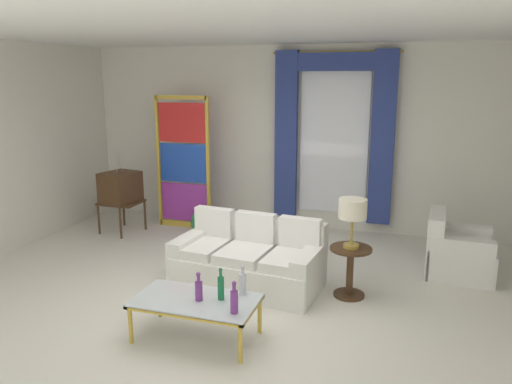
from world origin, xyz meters
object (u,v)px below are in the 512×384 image
(couch_white_long, at_px, (250,260))
(coffee_table, at_px, (196,303))
(stained_glass_divider, at_px, (183,166))
(round_side_table, at_px, (350,267))
(bottle_blue_decanter, at_px, (199,289))
(armchair_white, at_px, (455,253))
(bottle_amber_squat, at_px, (243,282))
(peacock_figurine, at_px, (200,223))
(bottle_crystal_tall, at_px, (221,287))
(vintage_tv, at_px, (120,189))
(table_lamp_brass, at_px, (353,211))
(bottle_ruby_flask, at_px, (234,300))

(couch_white_long, relative_size, coffee_table, 1.54)
(stained_glass_divider, relative_size, round_side_table, 3.70)
(bottle_blue_decanter, relative_size, armchair_white, 0.33)
(bottle_blue_decanter, relative_size, bottle_amber_squat, 0.93)
(couch_white_long, bearing_deg, peacock_figurine, 131.63)
(bottle_amber_squat, distance_m, round_side_table, 1.49)
(bottle_blue_decanter, xyz_separation_m, bottle_crystal_tall, (0.19, 0.08, 0.02))
(peacock_figurine, bearing_deg, vintage_tv, -172.90)
(round_side_table, height_order, table_lamp_brass, table_lamp_brass)
(peacock_figurine, xyz_separation_m, round_side_table, (2.56, -1.50, 0.14))
(bottle_amber_squat, distance_m, stained_glass_divider, 3.77)
(couch_white_long, xyz_separation_m, coffee_table, (-0.08, -1.41, 0.07))
(coffee_table, bearing_deg, bottle_crystal_tall, 16.04)
(couch_white_long, height_order, stained_glass_divider, stained_glass_divider)
(coffee_table, bearing_deg, couch_white_long, 86.70)
(couch_white_long, relative_size, bottle_amber_squat, 5.94)
(stained_glass_divider, bearing_deg, couch_white_long, -46.57)
(round_side_table, bearing_deg, bottle_amber_squat, -127.38)
(bottle_amber_squat, relative_size, armchair_white, 0.36)
(armchair_white, bearing_deg, bottle_amber_squat, -132.82)
(bottle_amber_squat, xyz_separation_m, round_side_table, (0.90, 1.18, -0.18))
(coffee_table, height_order, peacock_figurine, peacock_figurine)
(bottle_amber_squat, bearing_deg, bottle_crystal_tall, -132.20)
(bottle_ruby_flask, bearing_deg, coffee_table, 161.09)
(bottle_crystal_tall, distance_m, bottle_ruby_flask, 0.31)
(bottle_amber_squat, relative_size, stained_glass_divider, 0.14)
(couch_white_long, height_order, round_side_table, couch_white_long)
(couch_white_long, height_order, vintage_tv, vintage_tv)
(vintage_tv, xyz_separation_m, peacock_figurine, (1.32, 0.16, -0.51))
(bottle_crystal_tall, xyz_separation_m, stained_glass_divider, (-1.96, 3.25, 0.52))
(bottle_crystal_tall, bearing_deg, bottle_blue_decanter, -157.46)
(round_side_table, relative_size, table_lamp_brass, 1.04)
(bottle_ruby_flask, distance_m, table_lamp_brass, 1.85)
(bottle_crystal_tall, xyz_separation_m, bottle_ruby_flask, (0.22, -0.22, -0.01))
(bottle_crystal_tall, distance_m, bottle_amber_squat, 0.24)
(couch_white_long, relative_size, bottle_blue_decanter, 6.39)
(vintage_tv, xyz_separation_m, armchair_white, (5.08, -0.25, -0.44))
(bottle_blue_decanter, relative_size, round_side_table, 0.48)
(coffee_table, relative_size, vintage_tv, 0.89)
(vintage_tv, bearing_deg, round_side_table, -19.00)
(round_side_table, bearing_deg, armchair_white, 42.21)
(bottle_crystal_tall, xyz_separation_m, table_lamp_brass, (1.06, 1.35, 0.49))
(bottle_ruby_flask, relative_size, stained_glass_divider, 0.14)
(stained_glass_divider, bearing_deg, bottle_amber_squat, -55.40)
(bottle_crystal_tall, bearing_deg, armchair_white, 47.22)
(couch_white_long, distance_m, stained_glass_divider, 2.74)
(coffee_table, distance_m, vintage_tv, 3.80)
(bottle_ruby_flask, height_order, table_lamp_brass, table_lamp_brass)
(stained_glass_divider, bearing_deg, table_lamp_brass, -32.14)
(bottle_crystal_tall, bearing_deg, round_side_table, 51.96)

